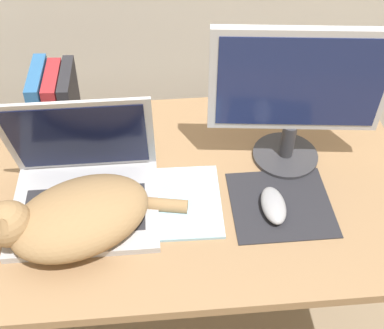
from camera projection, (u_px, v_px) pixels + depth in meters
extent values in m
cube|color=#93704C|center=(151.00, 189.00, 1.20)|extent=(1.31, 0.69, 0.03)
cylinder|color=#38383D|center=(326.00, 185.00, 1.70)|extent=(0.04, 0.04, 0.70)
cube|color=#B7B7BC|center=(86.00, 208.00, 1.13)|extent=(0.34, 0.27, 0.02)
cube|color=#28282D|center=(85.00, 209.00, 1.11)|extent=(0.28, 0.14, 0.00)
cube|color=#B7B7BC|center=(79.00, 137.00, 1.10)|extent=(0.34, 0.08, 0.26)
cube|color=#0F1433|center=(79.00, 138.00, 1.10)|extent=(0.31, 0.07, 0.23)
ellipsoid|color=#99754C|center=(81.00, 217.00, 1.05)|extent=(0.37, 0.32, 0.11)
sphere|color=#99754C|center=(9.00, 224.00, 1.01)|extent=(0.10, 0.10, 0.10)
cone|color=#99754C|center=(3.00, 223.00, 0.96)|extent=(0.04, 0.04, 0.03)
cylinder|color=#99754C|center=(158.00, 204.00, 1.12)|extent=(0.14, 0.06, 0.03)
cylinder|color=#333338|center=(285.00, 155.00, 1.26)|extent=(0.17, 0.17, 0.01)
cylinder|color=#333338|center=(288.00, 140.00, 1.22)|extent=(0.04, 0.04, 0.09)
cube|color=#B2B2B7|center=(299.00, 81.00, 1.09)|extent=(0.41, 0.07, 0.27)
cube|color=navy|center=(301.00, 84.00, 1.08)|extent=(0.38, 0.04, 0.24)
cube|color=#232328|center=(281.00, 204.00, 1.15)|extent=(0.24, 0.22, 0.00)
ellipsoid|color=#99999E|center=(273.00, 205.00, 1.12)|extent=(0.06, 0.11, 0.03)
cube|color=#285B93|center=(42.00, 104.00, 1.26)|extent=(0.04, 0.17, 0.20)
cube|color=maroon|center=(56.00, 104.00, 1.27)|extent=(0.04, 0.15, 0.19)
cube|color=#232328|center=(70.00, 103.00, 1.27)|extent=(0.04, 0.16, 0.19)
cube|color=#99C6E0|center=(177.00, 202.00, 1.15)|extent=(0.21, 0.23, 0.01)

